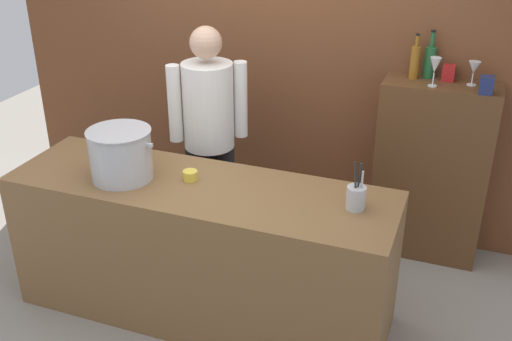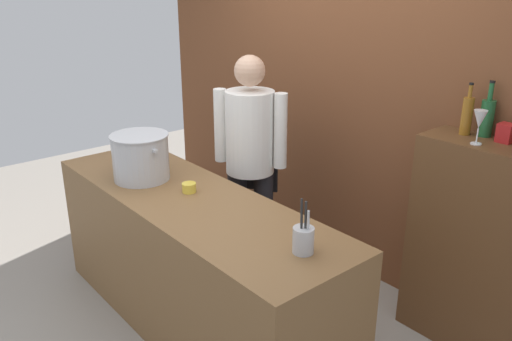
{
  "view_description": "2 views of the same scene",
  "coord_description": "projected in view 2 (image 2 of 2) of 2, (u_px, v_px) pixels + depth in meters",
  "views": [
    {
      "loc": [
        1.4,
        -2.79,
        2.52
      ],
      "look_at": [
        0.24,
        0.29,
        0.9
      ],
      "focal_mm": 42.6,
      "sensor_mm": 36.0,
      "label": 1
    },
    {
      "loc": [
        2.44,
        -1.54,
        2.14
      ],
      "look_at": [
        0.21,
        0.34,
        1.05
      ],
      "focal_mm": 36.49,
      "sensor_mm": 36.0,
      "label": 2
    }
  ],
  "objects": [
    {
      "name": "prep_counter",
      "position": [
        194.0,
        263.0,
        3.27
      ],
      "size": [
        2.3,
        0.7,
        0.9
      ],
      "primitive_type": "cube",
      "color": "brown",
      "rests_on": "ground_plane"
    },
    {
      "name": "stockpot_large",
      "position": [
        141.0,
        157.0,
        3.35
      ],
      "size": [
        0.43,
        0.38,
        0.3
      ],
      "color": "#B7BABF",
      "rests_on": "prep_counter"
    },
    {
      "name": "spice_tin_red",
      "position": [
        506.0,
        133.0,
        2.84
      ],
      "size": [
        0.08,
        0.08,
        0.1
      ],
      "primitive_type": "cube",
      "color": "red",
      "rests_on": "bar_cabinet"
    },
    {
      "name": "butter_jar",
      "position": [
        189.0,
        188.0,
        3.18
      ],
      "size": [
        0.09,
        0.09,
        0.06
      ],
      "primitive_type": "cylinder",
      "color": "yellow",
      "rests_on": "prep_counter"
    },
    {
      "name": "utensil_crock",
      "position": [
        303.0,
        239.0,
        2.47
      ],
      "size": [
        0.1,
        0.1,
        0.28
      ],
      "color": "#B7BABF",
      "rests_on": "prep_counter"
    },
    {
      "name": "wine_bottle_amber",
      "position": [
        467.0,
        115.0,
        2.96
      ],
      "size": [
        0.06,
        0.06,
        0.3
      ],
      "color": "#8C5919",
      "rests_on": "bar_cabinet"
    },
    {
      "name": "ground_plane",
      "position": [
        196.0,
        323.0,
        3.43
      ],
      "size": [
        8.0,
        8.0,
        0.0
      ],
      "primitive_type": "plane",
      "color": "gray"
    },
    {
      "name": "wine_glass_short",
      "position": [
        480.0,
        120.0,
        2.78
      ],
      "size": [
        0.07,
        0.07,
        0.19
      ],
      "color": "silver",
      "rests_on": "bar_cabinet"
    },
    {
      "name": "bar_cabinet",
      "position": [
        476.0,
        248.0,
        3.06
      ],
      "size": [
        0.76,
        0.32,
        1.29
      ],
      "primitive_type": "cube",
      "color": "brown",
      "rests_on": "ground_plane"
    },
    {
      "name": "brick_back_panel",
      "position": [
        350.0,
        71.0,
        3.75
      ],
      "size": [
        4.4,
        0.1,
        3.0
      ],
      "primitive_type": "cube",
      "color": "brown",
      "rests_on": "ground_plane"
    },
    {
      "name": "chef",
      "position": [
        250.0,
        155.0,
        3.66
      ],
      "size": [
        0.47,
        0.41,
        1.66
      ],
      "rotation": [
        0.0,
        0.0,
        3.68
      ],
      "color": "black",
      "rests_on": "ground_plane"
    },
    {
      "name": "wine_bottle_green",
      "position": [
        487.0,
        117.0,
        2.93
      ],
      "size": [
        0.08,
        0.08,
        0.32
      ],
      "color": "#1E592D",
      "rests_on": "bar_cabinet"
    }
  ]
}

